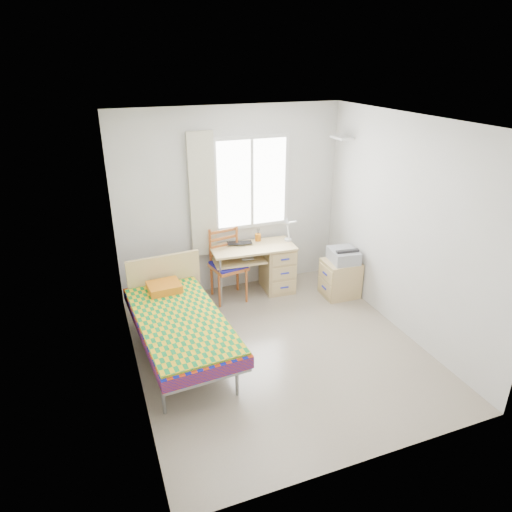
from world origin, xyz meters
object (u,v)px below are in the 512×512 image
Objects in this scene: bed at (179,320)px; chair at (228,261)px; cabinet at (340,278)px; desk at (273,265)px; printer at (343,255)px.

chair is (0.91, 1.06, 0.15)m from bed.
bed is 3.87× the size of cabinet.
desk is 0.98m from cabinet.
desk is 1.19× the size of chair.
chair is (-0.67, 0.02, 0.16)m from desk.
printer is at bearing -28.89° from chair.
printer is at bearing 8.82° from bed.
cabinet is (1.51, -0.52, -0.30)m from chair.
bed is at bearing -142.81° from desk.
chair is at bearing -177.59° from desk.
desk reaches higher than cabinet.
bed reaches higher than cabinet.
bed is 4.44× the size of printer.
bed is at bearing -141.23° from chair.
bed is 2.52m from printer.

